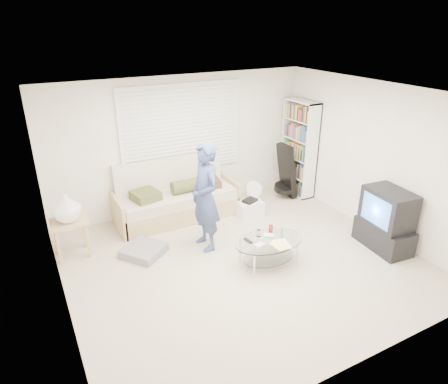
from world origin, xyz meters
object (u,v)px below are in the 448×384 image
bookshelf (299,148)px  tv_unit (386,220)px  futon_sofa (176,199)px  coffee_table (269,245)px

bookshelf → tv_unit: bearing=-93.0°
futon_sofa → coffee_table: futon_sofa is taller
bookshelf → tv_unit: size_ratio=1.96×
tv_unit → bookshelf: bearing=87.0°
futon_sofa → bookshelf: (2.64, -0.13, 0.61)m
bookshelf → futon_sofa: bearing=177.1°
futon_sofa → tv_unit: size_ratio=2.24×
bookshelf → coffee_table: bookshelf is taller
futon_sofa → bookshelf: 2.71m
futon_sofa → tv_unit: 3.59m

